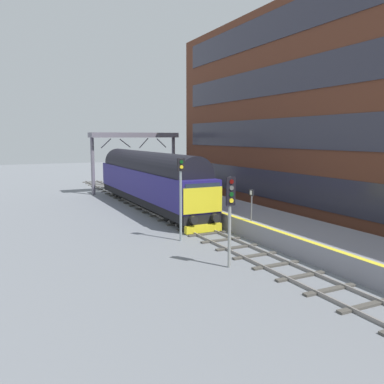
{
  "coord_description": "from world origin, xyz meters",
  "views": [
    {
      "loc": [
        -11.28,
        -23.53,
        5.87
      ],
      "look_at": [
        0.2,
        0.0,
        2.28
      ],
      "focal_mm": 37.83,
      "sensor_mm": 36.0,
      "label": 1
    }
  ],
  "objects": [
    {
      "name": "platform_number_sign",
      "position": [
        1.97,
        -4.24,
        2.23
      ],
      "size": [
        0.1,
        0.44,
        1.84
      ],
      "color": "slate",
      "rests_on": "station_platform"
    },
    {
      "name": "diesel_locomotive",
      "position": [
        0.0,
        7.86,
        2.49
      ],
      "size": [
        2.74,
        20.01,
        4.68
      ],
      "color": "black",
      "rests_on": "ground"
    },
    {
      "name": "station_building",
      "position": [
        10.34,
        -3.86,
        7.91
      ],
      "size": [
        4.93,
        42.21,
        15.83
      ],
      "color": "brown",
      "rests_on": "ground"
    },
    {
      "name": "signal_post_mid",
      "position": [
        -2.03,
        -3.13,
        2.91
      ],
      "size": [
        0.44,
        0.22,
        4.69
      ],
      "color": "gray",
      "rests_on": "ground"
    },
    {
      "name": "station_platform",
      "position": [
        3.6,
        0.0,
        0.5
      ],
      "size": [
        4.0,
        44.0,
        1.01
      ],
      "color": "gray",
      "rests_on": "ground"
    },
    {
      "name": "ground_plane",
      "position": [
        0.0,
        0.0,
        0.0
      ],
      "size": [
        140.0,
        140.0,
        0.0
      ],
      "primitive_type": "plane",
      "color": "slate",
      "rests_on": "ground"
    },
    {
      "name": "signal_post_near",
      "position": [
        -2.03,
        -8.42,
        2.7
      ],
      "size": [
        0.44,
        0.22,
        4.12
      ],
      "color": "gray",
      "rests_on": "ground"
    },
    {
      "name": "track_main",
      "position": [
        0.0,
        0.0,
        0.06
      ],
      "size": [
        2.5,
        60.0,
        0.15
      ],
      "color": "gray",
      "rests_on": "ground"
    },
    {
      "name": "overhead_footbridge",
      "position": [
        2.05,
        17.6,
        5.6
      ],
      "size": [
        9.3,
        2.0,
        6.29
      ],
      "color": "slate",
      "rests_on": "ground"
    }
  ]
}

